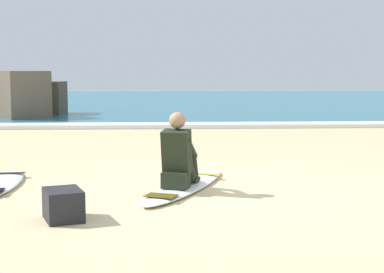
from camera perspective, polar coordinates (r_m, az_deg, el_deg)
name	(u,v)px	position (r m, az deg, el deg)	size (l,w,h in m)	color
ground_plane	(210,195)	(7.30, 1.77, -5.69)	(80.00, 80.00, 0.00)	beige
sea	(174,101)	(29.64, -1.74, 3.51)	(80.00, 28.00, 0.10)	teal
breaking_foam	(184,125)	(15.98, -0.77, 1.09)	(80.00, 0.90, 0.11)	white
surfboard_main	(185,186)	(7.66, -0.64, -4.83)	(1.48, 2.59, 0.08)	white
surfer_seated	(179,158)	(7.39, -1.32, -2.10)	(0.53, 0.77, 0.95)	black
surfboard_spare_near	(0,183)	(8.24, -18.27, -4.35)	(0.65, 2.07, 0.08)	white
rock_outcrop_distant	(22,97)	(19.50, -16.24, 3.72)	(2.71, 3.28, 1.54)	brown
beach_bag	(63,205)	(6.18, -12.47, -6.52)	(0.36, 0.48, 0.32)	#232328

